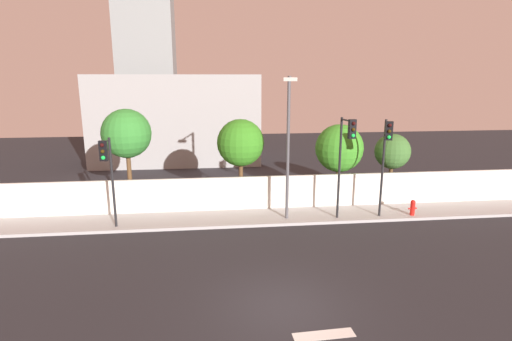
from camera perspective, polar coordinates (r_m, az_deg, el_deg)
ground_plane at (r=13.54m, az=3.77°, el=-18.94°), size 80.00×80.00×0.00m
sidewalk at (r=20.84m, az=-0.24°, el=-6.77°), size 36.00×2.40×0.15m
perimeter_wall at (r=21.75m, az=-0.62°, el=-3.20°), size 36.00×0.18×1.80m
traffic_light_left at (r=20.52m, az=18.13°, el=2.98°), size 0.47×1.12×5.02m
traffic_light_center at (r=19.64m, az=12.76°, el=3.18°), size 0.40×1.34×5.16m
traffic_light_right at (r=19.29m, az=-20.52°, el=0.78°), size 0.35×1.18×4.34m
street_lamp_curbside at (r=19.39m, az=4.65°, el=4.59°), size 0.64×1.75×7.12m
fire_hydrant at (r=22.40m, az=21.55°, el=-4.89°), size 0.44×0.26×0.83m
roadside_tree_leftmost at (r=22.34m, az=-18.08°, el=5.00°), size 2.62×2.62×5.59m
roadside_tree_midleft at (r=22.04m, az=-2.23°, el=3.95°), size 2.62×2.62×4.98m
roadside_tree_midright at (r=23.22m, az=11.85°, el=3.13°), size 2.73×2.73×4.62m
roadside_tree_rightmost at (r=24.45m, az=18.98°, el=2.56°), size 2.05×2.05×4.03m
low_building_distant at (r=35.05m, az=-11.26°, el=7.25°), size 13.85×6.00×7.42m
tower_on_skyline at (r=47.74m, az=-15.77°, el=20.89°), size 6.09×5.00×27.92m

